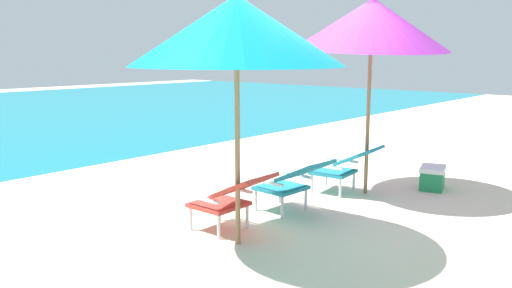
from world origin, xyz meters
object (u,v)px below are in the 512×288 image
Objects in this scene: beach_umbrella_left at (237,31)px; cooler_box at (432,178)px; lounge_chair_center at (292,180)px; beach_umbrella_right at (372,24)px; lounge_chair_left at (231,196)px; lounge_chair_right at (345,165)px.

cooler_box is (3.33, -0.60, -1.92)m from beach_umbrella_left.
beach_umbrella_right reaches higher than lounge_chair_center.
lounge_chair_left is 0.37× the size of beach_umbrella_left.
lounge_chair_center is at bearing 171.36° from beach_umbrella_right.
lounge_chair_right is at bearing 4.69° from beach_umbrella_left.
beach_umbrella_left is at bearing -175.31° from lounge_chair_right.
beach_umbrella_left is at bearing -123.32° from lounge_chair_left.
lounge_chair_center is 0.37× the size of beach_umbrella_left.
cooler_box is at bearing -20.07° from lounge_chair_center.
lounge_chair_right reaches higher than cooler_box.
beach_umbrella_right reaches higher than beach_umbrella_left.
lounge_chair_right is (2.12, -0.09, 0.00)m from lounge_chair_left.
beach_umbrella_right reaches higher than lounge_chair_left.
cooler_box is (2.19, -0.80, -0.24)m from lounge_chair_center.
lounge_chair_left is 0.31× the size of beach_umbrella_right.
beach_umbrella_left is at bearing 179.84° from beach_umbrella_right.
lounge_chair_right is 0.33× the size of beach_umbrella_right.
beach_umbrella_right is at bearing 144.10° from cooler_box.
beach_umbrella_left reaches higher than lounge_chair_center.
lounge_chair_right is at bearing 137.73° from beach_umbrella_right.
beach_umbrella_right is 5.24× the size of cooler_box.
beach_umbrella_right is (1.37, -0.21, 1.84)m from lounge_chair_center.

